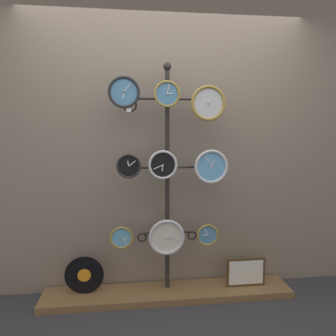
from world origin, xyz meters
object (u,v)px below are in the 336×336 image
object	(u,v)px
clock_middle_left	(129,166)
vinyl_record	(84,275)
clock_top_center	(167,94)
clock_bottom_left	(121,238)
clock_bottom_center	(167,237)
clock_bottom_right	(207,235)
clock_top_left	(124,92)
picture_frame	(246,272)
clock_top_right	(208,103)
clock_middle_right	(211,167)
display_stand	(167,213)
clock_middle_center	(163,165)

from	to	relation	value
clock_middle_left	vinyl_record	xyz separation A→B (m)	(-0.39, 0.06, -0.95)
clock_top_center	vinyl_record	world-z (taller)	clock_top_center
clock_middle_left	clock_bottom_left	size ratio (longest dim) A/B	1.04
clock_bottom_left	clock_bottom_center	distance (m)	0.39
clock_bottom_right	clock_top_left	bearing A→B (deg)	-180.00
clock_bottom_right	picture_frame	bearing A→B (deg)	3.23
clock_top_left	picture_frame	world-z (taller)	clock_top_left
clock_top_right	clock_bottom_right	bearing A→B (deg)	57.74
clock_middle_left	clock_middle_right	size ratio (longest dim) A/B	0.70
clock_middle_right	clock_bottom_center	world-z (taller)	clock_middle_right
vinyl_record	picture_frame	bearing A→B (deg)	-1.51
clock_middle_left	clock_bottom_left	bearing A→B (deg)	160.70
clock_bottom_right	picture_frame	xyz separation A→B (m)	(0.37, 0.02, -0.37)
clock_middle_right	picture_frame	distance (m)	1.03
clock_middle_right	picture_frame	bearing A→B (deg)	3.52
clock_bottom_left	clock_bottom_right	size ratio (longest dim) A/B	1.01
display_stand	clock_bottom_right	xyz separation A→B (m)	(0.34, -0.09, -0.18)
clock_middle_center	clock_middle_right	size ratio (longest dim) A/B	0.84
clock_top_right	clock_middle_left	xyz separation A→B (m)	(-0.66, 0.02, -0.52)
clock_top_right	clock_bottom_center	bearing A→B (deg)	178.69
clock_top_right	picture_frame	bearing A→B (deg)	6.74
clock_middle_left	clock_bottom_right	bearing A→B (deg)	0.08
display_stand	clock_top_right	bearing A→B (deg)	-20.01
clock_top_center	picture_frame	bearing A→B (deg)	2.51
clock_top_right	vinyl_record	xyz separation A→B (m)	(-1.06, 0.08, -1.47)
clock_top_right	clock_bottom_right	xyz separation A→B (m)	(0.02, 0.02, -1.13)
clock_middle_right	clock_bottom_right	xyz separation A→B (m)	(-0.02, 0.00, -0.60)
clock_middle_center	clock_bottom_center	size ratio (longest dim) A/B	0.79
clock_top_left	vinyl_record	bearing A→B (deg)	170.86
vinyl_record	clock_top_center	bearing A→B (deg)	-5.59
clock_top_left	vinyl_record	distance (m)	1.60
display_stand	picture_frame	world-z (taller)	display_stand
clock_bottom_center	picture_frame	world-z (taller)	clock_bottom_center
clock_bottom_center	vinyl_record	distance (m)	0.79
clock_top_center	clock_middle_center	xyz separation A→B (m)	(-0.03, 0.01, -0.58)
clock_top_right	display_stand	bearing A→B (deg)	159.99
display_stand	clock_middle_center	world-z (taller)	display_stand
clock_middle_left	picture_frame	world-z (taller)	clock_middle_left
picture_frame	clock_middle_center	bearing A→B (deg)	-178.54
clock_bottom_center	vinyl_record	world-z (taller)	clock_bottom_center
display_stand	clock_top_left	distance (m)	1.10
display_stand	clock_bottom_left	distance (m)	0.45
clock_top_center	clock_middle_left	distance (m)	0.67
clock_top_center	clock_bottom_right	distance (m)	1.26
clock_top_center	display_stand	bearing A→B (deg)	81.79
clock_middle_left	clock_bottom_right	xyz separation A→B (m)	(0.68, 0.00, -0.62)
clock_bottom_left	vinyl_record	size ratio (longest dim) A/B	0.59
clock_middle_center	clock_bottom_right	size ratio (longest dim) A/B	1.27
display_stand	clock_top_right	world-z (taller)	display_stand
clock_top_left	clock_top_center	bearing A→B (deg)	-1.81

